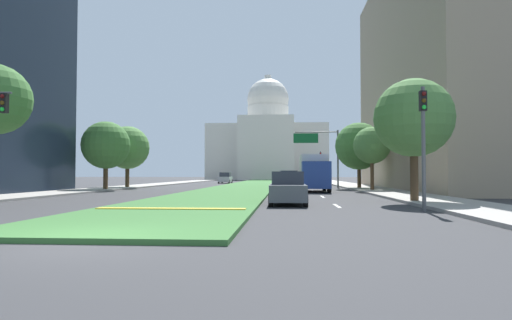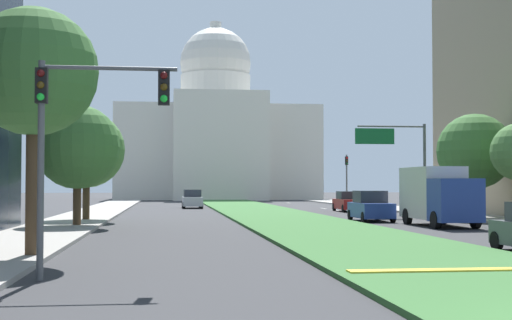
# 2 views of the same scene
# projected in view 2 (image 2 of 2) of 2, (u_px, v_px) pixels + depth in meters

# --- Properties ---
(ground_plane) EXTENTS (260.00, 260.00, 0.00)m
(ground_plane) POSITION_uv_depth(u_px,v_px,m) (255.00, 211.00, 60.55)
(ground_plane) COLOR #333335
(grass_median) EXTENTS (6.75, 91.81, 0.14)m
(grass_median) POSITION_uv_depth(u_px,v_px,m) (263.00, 212.00, 55.49)
(grass_median) COLOR #386B33
(grass_median) RESTS_ON ground_plane
(median_curb_nose) EXTENTS (6.08, 0.50, 0.04)m
(median_curb_nose) POSITION_uv_depth(u_px,v_px,m) (469.00, 270.00, 17.59)
(median_curb_nose) COLOR gold
(median_curb_nose) RESTS_ON grass_median
(lane_dashes_right) EXTENTS (0.16, 66.55, 0.01)m
(lane_dashes_right) POSITION_uv_depth(u_px,v_px,m) (370.00, 216.00, 51.38)
(lane_dashes_right) COLOR silver
(lane_dashes_right) RESTS_ON ground_plane
(sidewalk_left) EXTENTS (4.00, 91.81, 0.15)m
(sidewalk_left) POSITION_uv_depth(u_px,v_px,m) (87.00, 216.00, 48.85)
(sidewalk_left) COLOR #9E9991
(sidewalk_left) RESTS_ON ground_plane
(sidewalk_right) EXTENTS (4.00, 91.81, 0.15)m
(sidewalk_right) POSITION_uv_depth(u_px,v_px,m) (447.00, 214.00, 52.00)
(sidewalk_right) COLOR #9E9991
(sidewalk_right) RESTS_ON ground_plane
(capitol_building) EXTENTS (30.08, 23.54, 27.67)m
(capitol_building) POSITION_uv_depth(u_px,v_px,m) (216.00, 138.00, 110.59)
(capitol_building) COLOR silver
(capitol_building) RESTS_ON ground_plane
(traffic_light_near_left) EXTENTS (3.34, 0.35, 5.20)m
(traffic_light_near_left) POSITION_uv_depth(u_px,v_px,m) (78.00, 120.00, 17.02)
(traffic_light_near_left) COLOR #515456
(traffic_light_near_left) RESTS_ON ground_plane
(traffic_light_far_right) EXTENTS (0.28, 0.35, 5.20)m
(traffic_light_far_right) POSITION_uv_depth(u_px,v_px,m) (347.00, 174.00, 71.24)
(traffic_light_far_right) COLOR #515456
(traffic_light_far_right) RESTS_ON ground_plane
(overhead_guide_sign) EXTENTS (5.11, 0.20, 6.50)m
(overhead_guide_sign) POSITION_uv_depth(u_px,v_px,m) (399.00, 150.00, 49.98)
(overhead_guide_sign) COLOR #515456
(overhead_guide_sign) RESTS_ON ground_plane
(street_tree_left_near) EXTENTS (3.90, 3.90, 7.62)m
(street_tree_left_near) POSITION_uv_depth(u_px,v_px,m) (33.00, 73.00, 21.62)
(street_tree_left_near) COLOR #4C3823
(street_tree_left_near) RESTS_ON ground_plane
(street_tree_left_mid) EXTENTS (4.42, 4.42, 6.43)m
(street_tree_left_mid) POSITION_uv_depth(u_px,v_px,m) (77.00, 147.00, 37.36)
(street_tree_left_mid) COLOR #4C3823
(street_tree_left_mid) RESTS_ON ground_plane
(street_tree_left_far) EXTENTS (4.59, 4.59, 6.64)m
(street_tree_left_far) POSITION_uv_depth(u_px,v_px,m) (87.00, 150.00, 43.14)
(street_tree_left_far) COLOR #4C3823
(street_tree_left_far) RESTS_ON ground_plane
(street_tree_right_far) EXTENTS (4.81, 4.81, 6.76)m
(street_tree_right_far) POSITION_uv_depth(u_px,v_px,m) (475.00, 151.00, 45.61)
(street_tree_right_far) COLOR #4C3823
(street_tree_right_far) RESTS_ON ground_plane
(sedan_midblock) EXTENTS (2.03, 4.28, 1.86)m
(sedan_midblock) POSITION_uv_depth(u_px,v_px,m) (371.00, 207.00, 43.76)
(sedan_midblock) COLOR navy
(sedan_midblock) RESTS_ON ground_plane
(sedan_distant) EXTENTS (2.00, 4.50, 1.67)m
(sedan_distant) POSITION_uv_depth(u_px,v_px,m) (349.00, 202.00, 59.03)
(sedan_distant) COLOR maroon
(sedan_distant) RESTS_ON ground_plane
(sedan_far_horizon) EXTENTS (1.89, 4.44, 1.75)m
(sedan_far_horizon) POSITION_uv_depth(u_px,v_px,m) (192.00, 200.00, 67.22)
(sedan_far_horizon) COLOR #BCBCC1
(sedan_far_horizon) RESTS_ON ground_plane
(box_truck_delivery) EXTENTS (2.40, 6.40, 3.20)m
(box_truck_delivery) POSITION_uv_depth(u_px,v_px,m) (438.00, 195.00, 38.53)
(box_truck_delivery) COLOR navy
(box_truck_delivery) RESTS_ON ground_plane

